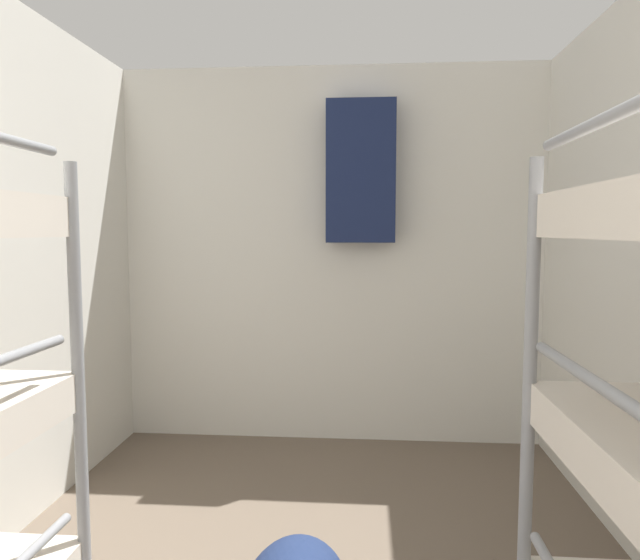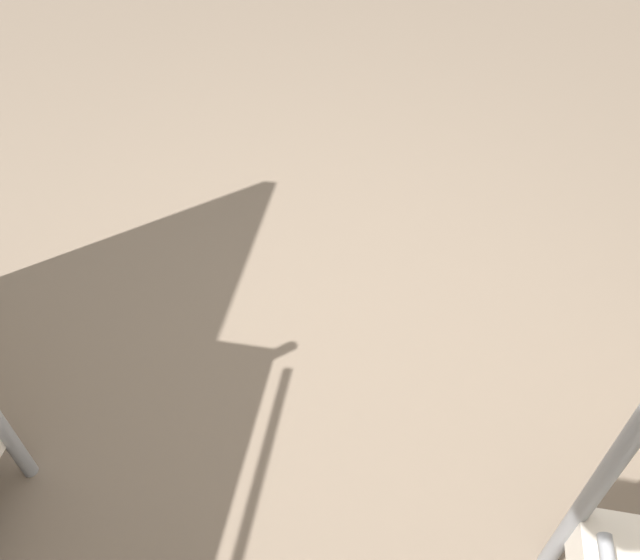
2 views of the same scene
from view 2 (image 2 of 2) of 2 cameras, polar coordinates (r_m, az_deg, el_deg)
The scene contains 1 object.
ground_plane at distance 2.24m, azimuth -0.82°, elevation -7.30°, with size 20.00×20.00×0.00m, color #6B5B4C.
Camera 2 is at (-0.27, 1.32, 1.79)m, focal length 35.00 mm.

